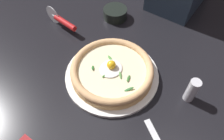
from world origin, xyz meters
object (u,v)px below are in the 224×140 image
Objects in this scene: side_bowl at (115,13)px; pizza_cutter at (62,21)px; pepper_shaker at (192,90)px; pizza at (112,70)px.

pizza_cutter is (-0.18, 0.13, 0.02)m from side_bowl.
pepper_shaker is (-0.19, -0.41, 0.02)m from side_bowl.
pizza_cutter is 0.54m from pepper_shaker.
pizza_cutter is at bearing 75.41° from pizza.
side_bowl is at bearing -35.89° from pizza_cutter.
side_bowl is 0.22m from pizza_cutter.
pizza is 3.09× the size of pepper_shaker.
side_bowl is at bearing 65.55° from pepper_shaker.
pepper_shaker is (0.07, -0.24, 0.01)m from pizza.
side_bowl is (0.26, 0.17, -0.01)m from pizza.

